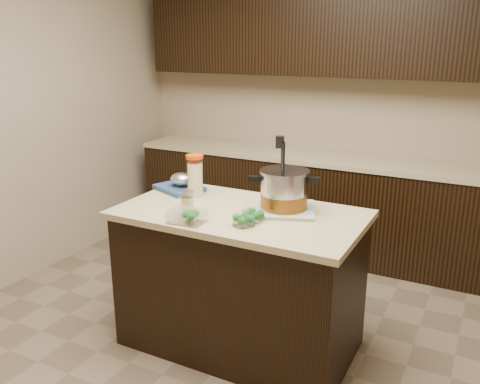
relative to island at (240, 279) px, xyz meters
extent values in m
plane|color=brown|center=(0.00, 0.00, -0.45)|extent=(4.00, 4.00, 0.00)
cube|color=tan|center=(0.00, 2.00, 0.90)|extent=(4.00, 0.04, 2.70)
cube|color=tan|center=(-2.00, 0.00, 0.90)|extent=(0.04, 4.00, 2.70)
cube|color=black|center=(0.00, 1.70, -0.02)|extent=(3.60, 0.60, 0.86)
cube|color=tan|center=(0.00, 1.70, 0.43)|extent=(3.60, 0.63, 0.04)
cube|color=black|center=(0.00, 1.82, 1.50)|extent=(3.60, 0.35, 0.75)
cube|color=black|center=(0.00, 0.00, -0.02)|extent=(1.40, 0.75, 0.86)
cube|color=tan|center=(0.00, 0.00, 0.43)|extent=(1.46, 0.81, 0.04)
cube|color=#577951|center=(0.23, 0.13, 0.46)|extent=(0.47, 0.47, 0.02)
cylinder|color=#B7B7BC|center=(0.23, 0.13, 0.58)|extent=(0.36, 0.36, 0.22)
cylinder|color=brown|center=(0.23, 0.13, 0.51)|extent=(0.36, 0.36, 0.09)
cylinder|color=#B7B7BC|center=(0.23, 0.13, 0.69)|extent=(0.38, 0.38, 0.01)
cube|color=black|center=(0.07, 0.06, 0.64)|extent=(0.08, 0.06, 0.03)
cube|color=black|center=(0.38, 0.19, 0.64)|extent=(0.08, 0.06, 0.03)
cylinder|color=black|center=(0.23, 0.10, 0.75)|extent=(0.07, 0.12, 0.27)
cylinder|color=#D4C381|center=(-0.40, 0.14, 0.56)|extent=(0.13, 0.13, 0.22)
cylinder|color=white|center=(-0.40, 0.14, 0.57)|extent=(0.14, 0.14, 0.25)
cylinder|color=red|center=(-0.40, 0.14, 0.71)|extent=(0.15, 0.15, 0.02)
cylinder|color=#D4C381|center=(-0.27, -0.16, 0.50)|extent=(0.10, 0.10, 0.09)
cylinder|color=white|center=(-0.27, -0.16, 0.51)|extent=(0.11, 0.11, 0.12)
cylinder|color=silver|center=(-0.27, -0.16, 0.58)|extent=(0.11, 0.11, 0.02)
cylinder|color=silver|center=(0.14, -0.11, 0.48)|extent=(0.17, 0.17, 0.06)
cylinder|color=silver|center=(0.13, -0.20, 0.48)|extent=(0.13, 0.13, 0.06)
cube|color=silver|center=(-0.18, -0.31, 0.48)|extent=(0.21, 0.16, 0.07)
cube|color=navy|center=(-0.57, 0.20, 0.46)|extent=(0.37, 0.34, 0.03)
ellipsoid|color=silver|center=(-0.55, 0.20, 0.52)|extent=(0.16, 0.13, 0.08)
camera|label=1|loc=(1.32, -2.54, 1.43)|focal=38.00mm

